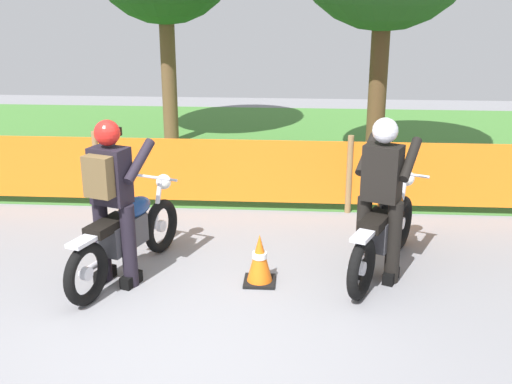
% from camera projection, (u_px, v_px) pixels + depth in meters
% --- Properties ---
extents(ground, '(24.00, 24.00, 0.02)m').
position_uv_depth(ground, '(176.00, 339.00, 5.42)').
color(ground, gray).
extents(grass_verge, '(24.00, 7.32, 0.01)m').
position_uv_depth(grass_verge, '(246.00, 144.00, 11.97)').
color(grass_verge, '#427A33').
rests_on(grass_verge, ground).
extents(barrier_fence, '(10.21, 0.08, 1.05)m').
position_uv_depth(barrier_fence, '(221.00, 171.00, 8.34)').
color(barrier_fence, olive).
rests_on(barrier_fence, ground).
extents(motorcycle_lead, '(0.83, 1.88, 0.92)m').
position_uv_depth(motorcycle_lead, '(127.00, 235.00, 6.46)').
color(motorcycle_lead, black).
rests_on(motorcycle_lead, ground).
extents(motorcycle_trailing, '(0.97, 1.86, 0.94)m').
position_uv_depth(motorcycle_trailing, '(384.00, 230.00, 6.55)').
color(motorcycle_trailing, black).
rests_on(motorcycle_trailing, ground).
extents(rider_lead, '(0.67, 0.77, 1.69)m').
position_uv_depth(rider_lead, '(111.00, 194.00, 6.12)').
color(rider_lead, black).
rests_on(rider_lead, ground).
extents(rider_trailing, '(0.69, 0.70, 1.69)m').
position_uv_depth(rider_trailing, '(381.00, 194.00, 6.24)').
color(rider_trailing, black).
rests_on(rider_trailing, ground).
extents(traffic_cone, '(0.32, 0.32, 0.53)m').
position_uv_depth(traffic_cone, '(260.00, 259.00, 6.34)').
color(traffic_cone, black).
rests_on(traffic_cone, ground).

